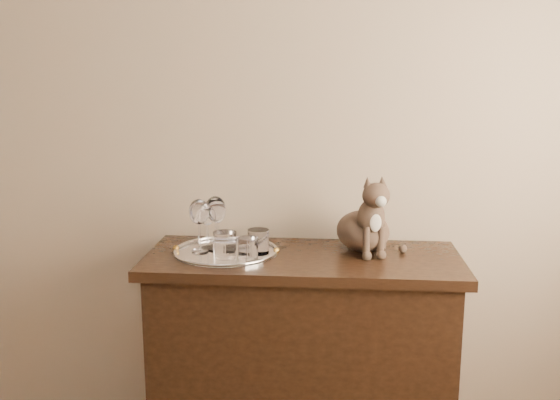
% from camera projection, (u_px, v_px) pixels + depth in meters
% --- Properties ---
extents(wall_back, '(4.00, 0.10, 2.70)m').
position_uv_depth(wall_back, '(165.00, 117.00, 2.62)').
color(wall_back, '#BCA68D').
rests_on(wall_back, ground).
extents(sideboard, '(1.20, 0.50, 0.85)m').
position_uv_depth(sideboard, '(302.00, 359.00, 2.46)').
color(sideboard, black).
rests_on(sideboard, ground).
extents(tray, '(0.40, 0.40, 0.01)m').
position_uv_depth(tray, '(226.00, 253.00, 2.39)').
color(tray, silver).
rests_on(tray, sideboard).
extents(wine_glass_a, '(0.07, 0.07, 0.18)m').
position_uv_depth(wine_glass_a, '(207.00, 226.00, 2.42)').
color(wine_glass_a, silver).
rests_on(wine_glass_a, tray).
extents(wine_glass_b, '(0.07, 0.07, 0.18)m').
position_uv_depth(wine_glass_b, '(217.00, 224.00, 2.46)').
color(wine_glass_b, white).
rests_on(wine_glass_b, tray).
extents(wine_glass_c, '(0.08, 0.08, 0.21)m').
position_uv_depth(wine_glass_c, '(199.00, 226.00, 2.37)').
color(wine_glass_c, silver).
rests_on(wine_glass_c, tray).
extents(wine_glass_d, '(0.08, 0.08, 0.21)m').
position_uv_depth(wine_glass_d, '(216.00, 223.00, 2.40)').
color(wine_glass_d, silver).
rests_on(wine_glass_d, tray).
extents(tumbler_a, '(0.07, 0.07, 0.08)m').
position_uv_depth(tumbler_a, '(248.00, 248.00, 2.29)').
color(tumbler_a, white).
rests_on(tumbler_a, tray).
extents(tumbler_b, '(0.09, 0.09, 0.10)m').
position_uv_depth(tumbler_b, '(225.00, 245.00, 2.31)').
color(tumbler_b, white).
rests_on(tumbler_b, tray).
extents(tumbler_c, '(0.08, 0.08, 0.09)m').
position_uv_depth(tumbler_c, '(258.00, 241.00, 2.37)').
color(tumbler_c, silver).
rests_on(tumbler_c, tray).
extents(cat, '(0.39, 0.37, 0.31)m').
position_uv_depth(cat, '(363.00, 212.00, 2.41)').
color(cat, brown).
rests_on(cat, sideboard).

